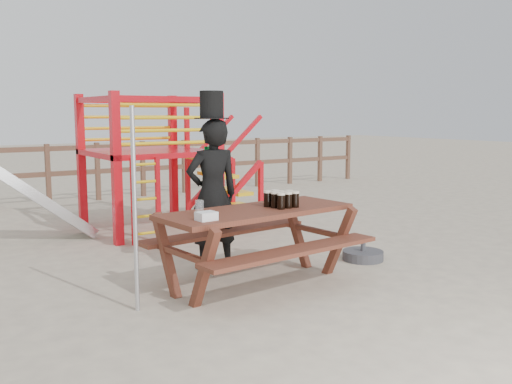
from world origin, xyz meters
name	(u,v)px	position (x,y,z in m)	size (l,w,h in m)	color
ground	(271,289)	(0.00, 0.00, 0.00)	(60.00, 60.00, 0.00)	#BCAE92
back_fence	(73,166)	(0.00, 7.00, 0.74)	(15.09, 0.09, 1.20)	brown
playground_fort	(144,161)	(0.12, 3.58, 1.07)	(4.71, 1.84, 2.10)	red
picnic_table	(257,237)	(-0.02, 0.22, 0.51)	(2.22, 1.63, 0.81)	maroon
man_with_hat	(212,190)	(-0.10, 1.04, 0.92)	(0.67, 0.47, 2.05)	black
metal_pole	(135,210)	(-1.39, 0.16, 0.93)	(0.04, 0.04, 1.87)	#B2B2B7
parasol_base	(363,255)	(1.63, 0.34, 0.06)	(0.50, 0.50, 0.21)	#38383D
paper_bag	(206,216)	(-0.77, -0.04, 0.85)	(0.18, 0.14, 0.08)	white
stout_pints	(282,199)	(0.26, 0.18, 0.90)	(0.31, 0.31, 0.17)	black
empty_glasses	(199,208)	(-0.70, 0.23, 0.88)	(0.08, 0.08, 0.15)	silver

